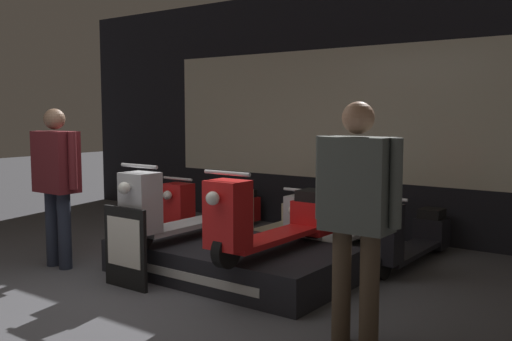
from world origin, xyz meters
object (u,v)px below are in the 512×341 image
(scooter_display_right, at_px, (272,220))
(scooter_backrow_2, at_px, (332,226))
(scooter_backrow_1, at_px, (268,218))
(person_right_browsing, at_px, (357,203))
(scooter_backrow_0, at_px, (212,210))
(person_left_browsing, at_px, (56,174))
(price_sign_board, at_px, (125,248))
(scooter_backrow_3, at_px, (408,236))
(scooter_display_left, at_px, (188,209))

(scooter_display_right, distance_m, scooter_backrow_2, 1.51)
(scooter_display_right, relative_size, scooter_backrow_1, 1.00)
(person_right_browsing, bearing_deg, scooter_display_right, 148.18)
(scooter_backrow_0, bearing_deg, scooter_backrow_1, 0.00)
(scooter_backrow_0, relative_size, person_left_browsing, 1.08)
(scooter_backrow_2, xyz_separation_m, person_right_browsing, (1.39, -2.20, 0.68))
(scooter_display_right, height_order, scooter_backrow_2, scooter_display_right)
(person_right_browsing, xyz_separation_m, price_sign_board, (-2.23, -0.07, -0.61))
(scooter_backrow_0, bearing_deg, price_sign_board, -67.60)
(scooter_display_right, distance_m, scooter_backrow_0, 2.47)
(scooter_backrow_1, distance_m, person_left_browsing, 2.53)
(scooter_backrow_1, distance_m, scooter_backrow_3, 1.78)
(scooter_display_left, distance_m, scooter_backrow_2, 1.71)
(scooter_backrow_1, xyz_separation_m, person_right_browsing, (2.28, -2.20, 0.68))
(scooter_display_left, height_order, price_sign_board, scooter_display_left)
(scooter_backrow_3, distance_m, person_right_browsing, 2.36)
(scooter_backrow_1, bearing_deg, scooter_backrow_3, 0.00)
(scooter_display_right, xyz_separation_m, person_right_browsing, (1.20, -0.74, 0.37))
(scooter_backrow_0, bearing_deg, scooter_display_left, -57.18)
(scooter_backrow_2, bearing_deg, price_sign_board, -110.46)
(scooter_backrow_3, bearing_deg, scooter_backrow_1, 180.00)
(price_sign_board, bearing_deg, scooter_backrow_2, 69.54)
(scooter_display_left, relative_size, scooter_display_right, 1.00)
(scooter_display_left, distance_m, scooter_backrow_0, 1.77)
(price_sign_board, bearing_deg, scooter_display_right, 37.96)
(scooter_backrow_0, bearing_deg, scooter_backrow_2, 0.00)
(scooter_display_left, bearing_deg, person_right_browsing, -18.46)
(scooter_backrow_0, xyz_separation_m, scooter_backrow_3, (2.67, 0.00, 0.00))
(person_left_browsing, distance_m, person_right_browsing, 3.32)
(scooter_backrow_3, xyz_separation_m, person_left_browsing, (-2.83, -2.20, 0.66))
(scooter_backrow_3, distance_m, person_left_browsing, 3.64)
(person_left_browsing, bearing_deg, scooter_display_right, 19.25)
(scooter_display_right, height_order, person_right_browsing, person_right_browsing)
(scooter_backrow_1, height_order, scooter_backrow_3, same)
(scooter_backrow_2, relative_size, price_sign_board, 2.37)
(person_right_browsing, bearing_deg, scooter_backrow_0, 145.18)
(scooter_backrow_1, height_order, person_right_browsing, person_right_browsing)
(scooter_backrow_2, bearing_deg, scooter_backrow_1, 180.00)
(person_right_browsing, relative_size, price_sign_board, 2.24)
(scooter_backrow_1, height_order, price_sign_board, scooter_backrow_1)
(scooter_backrow_1, xyz_separation_m, person_left_browsing, (-1.05, -2.20, 0.66))
(person_left_browsing, bearing_deg, scooter_backrow_3, 37.91)
(price_sign_board, bearing_deg, scooter_display_left, 89.49)
(scooter_backrow_3, bearing_deg, person_right_browsing, -77.33)
(scooter_backrow_2, relative_size, person_left_browsing, 1.08)
(scooter_display_left, height_order, person_left_browsing, person_left_browsing)
(scooter_display_left, xyz_separation_m, scooter_backrow_2, (0.84, 1.46, -0.32))
(scooter_backrow_0, relative_size, person_right_browsing, 1.06)
(scooter_display_left, xyz_separation_m, person_left_browsing, (-1.10, -0.74, 0.35))
(scooter_display_right, bearing_deg, person_left_browsing, -160.75)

